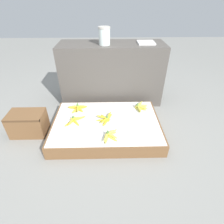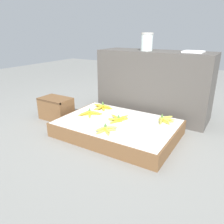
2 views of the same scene
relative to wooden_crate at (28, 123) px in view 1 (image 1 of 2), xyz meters
name	(u,v)px [view 1 (image 1 of 2)]	position (x,y,z in m)	size (l,w,h in m)	color
ground_plane	(106,131)	(0.87, 0.00, -0.13)	(10.00, 10.00, 0.00)	gray
display_platform	(106,126)	(0.87, 0.00, -0.06)	(1.18, 0.81, 0.15)	brown
back_vendor_table	(112,74)	(0.95, 0.75, 0.27)	(1.36, 0.47, 0.80)	#4C4742
wooden_crate	(28,123)	(0.00, 0.00, 0.00)	(0.38, 0.25, 0.26)	brown
banana_bunch_front_midleft	(110,135)	(0.90, -0.27, 0.04)	(0.14, 0.19, 0.08)	#DBCC4C
banana_bunch_middle_left	(75,120)	(0.52, -0.01, 0.04)	(0.22, 0.21, 0.09)	gold
banana_bunch_middle_midleft	(106,118)	(0.86, 0.02, 0.04)	(0.19, 0.24, 0.08)	yellow
banana_bunch_back_left	(78,108)	(0.52, 0.23, 0.04)	(0.24, 0.17, 0.10)	gold
banana_bunch_back_midright	(140,107)	(1.28, 0.24, 0.04)	(0.17, 0.24, 0.08)	gold
glass_jar	(104,36)	(0.86, 0.68, 0.77)	(0.14, 0.14, 0.20)	silver
foam_tray_white	(146,43)	(1.37, 0.74, 0.68)	(0.21, 0.21, 0.02)	white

